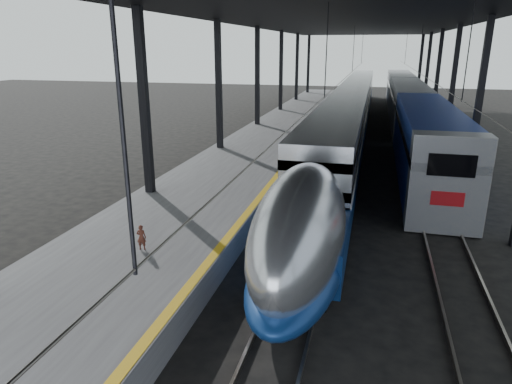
% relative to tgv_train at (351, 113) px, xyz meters
% --- Properties ---
extents(ground, '(160.00, 160.00, 0.00)m').
position_rel_tgv_train_xyz_m(ground, '(-2.00, -27.22, -1.87)').
color(ground, black).
rests_on(ground, ground).
extents(platform, '(6.00, 80.00, 1.00)m').
position_rel_tgv_train_xyz_m(platform, '(-5.50, -7.22, -1.37)').
color(platform, '#4C4C4F').
rests_on(platform, ground).
extents(yellow_strip, '(0.30, 80.00, 0.01)m').
position_rel_tgv_train_xyz_m(yellow_strip, '(-2.70, -7.22, -0.87)').
color(yellow_strip, gold).
rests_on(yellow_strip, platform).
extents(rails, '(6.52, 80.00, 0.16)m').
position_rel_tgv_train_xyz_m(rails, '(2.50, -7.22, -1.79)').
color(rails, slate).
rests_on(rails, ground).
extents(canopy, '(18.00, 75.00, 9.47)m').
position_rel_tgv_train_xyz_m(canopy, '(-0.10, -7.22, 7.24)').
color(canopy, black).
rests_on(canopy, ground).
extents(tgv_train, '(2.80, 65.20, 4.01)m').
position_rel_tgv_train_xyz_m(tgv_train, '(0.00, 0.00, 0.00)').
color(tgv_train, '#BABDC2').
rests_on(tgv_train, ground).
extents(second_train, '(2.99, 56.05, 4.11)m').
position_rel_tgv_train_xyz_m(second_train, '(5.00, 5.33, 0.21)').
color(second_train, navy).
rests_on(second_train, ground).
extents(child, '(0.34, 0.25, 0.86)m').
position_rel_tgv_train_xyz_m(child, '(-5.13, -28.07, -0.45)').
color(child, '#4C2319').
rests_on(child, platform).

